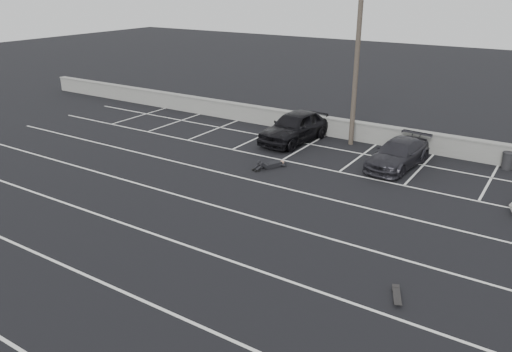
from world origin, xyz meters
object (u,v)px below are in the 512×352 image
Objects in this scene: trash_bin at (508,161)px; skateboard at (397,296)px; car_right at (398,154)px; person at (274,162)px; car_left at (295,127)px; utility_pole at (357,53)px.

skateboard is (-1.05, -12.69, -0.33)m from trash_bin.
car_right reaches higher than person.
car_left is 14.49m from skateboard.
skateboard is at bearing -65.52° from car_right.
person is (-9.24, -5.58, -0.19)m from trash_bin.
skateboard is (6.51, -12.31, -4.71)m from utility_pole.
person is 2.85× the size of skateboard.
car_right is 5.38× the size of trash_bin.
trash_bin is 10.79m from person.
utility_pole reaches higher than car_left.
trash_bin reaches higher than skateboard.
utility_pole is 11.67× the size of trash_bin.
trash_bin is at bearing 35.59° from car_right.
trash_bin is 0.98× the size of skateboard.
car_left is 6.02× the size of trash_bin.
utility_pole reaches higher than skateboard.
car_right is at bearing -32.81° from utility_pole.
skateboard is (9.27, -11.11, -0.75)m from car_left.
car_right is at bearing 56.74° from person.
car_left is at bearing 107.86° from skateboard.
person is at bearing -148.84° from trash_bin.
car_right is 10.80m from skateboard.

